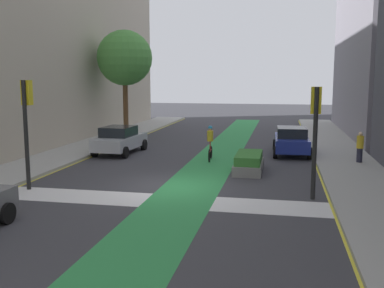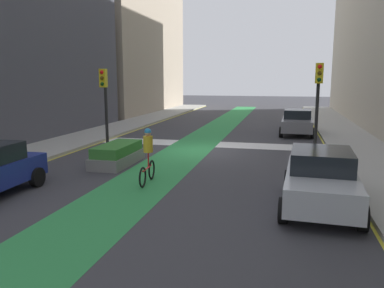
% 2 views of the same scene
% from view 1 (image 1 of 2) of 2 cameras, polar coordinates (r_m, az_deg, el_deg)
% --- Properties ---
extents(ground_plane, '(120.00, 120.00, 0.00)m').
position_cam_1_polar(ground_plane, '(17.78, -2.71, -5.54)').
color(ground_plane, '#38383D').
extents(bike_lane_paint, '(2.40, 60.00, 0.01)m').
position_cam_1_polar(bike_lane_paint, '(17.61, -0.18, -5.65)').
color(bike_lane_paint, '#2D8C47').
rests_on(bike_lane_paint, ground_plane).
extents(crosswalk_band, '(12.00, 1.80, 0.01)m').
position_cam_1_polar(crosswalk_band, '(15.91, -4.48, -7.21)').
color(crosswalk_band, silver).
rests_on(crosswalk_band, ground_plane).
extents(sidewalk_left, '(3.00, 60.00, 0.15)m').
position_cam_1_polar(sidewalk_left, '(20.86, -23.17, -3.92)').
color(sidewalk_left, '#9E9E99').
rests_on(sidewalk_left, ground_plane).
extents(curb_stripe_left, '(0.16, 60.00, 0.01)m').
position_cam_1_polar(curb_stripe_left, '(20.07, -19.61, -4.39)').
color(curb_stripe_left, yellow).
rests_on(curb_stripe_left, ground_plane).
extents(sidewalk_right, '(3.00, 60.00, 0.15)m').
position_cam_1_polar(sidewalk_right, '(17.56, 21.91, -6.07)').
color(sidewalk_right, '#9E9E99').
rests_on(sidewalk_right, ground_plane).
extents(curb_stripe_right, '(0.16, 60.00, 0.01)m').
position_cam_1_polar(curb_stripe_right, '(17.36, 16.99, -6.23)').
color(curb_stripe_right, yellow).
rests_on(curb_stripe_right, ground_plane).
extents(traffic_signal_near_right, '(0.35, 0.52, 3.99)m').
position_cam_1_polar(traffic_signal_near_right, '(16.27, 15.51, 2.90)').
color(traffic_signal_near_right, black).
rests_on(traffic_signal_near_right, ground_plane).
extents(traffic_signal_near_left, '(0.35, 0.52, 4.21)m').
position_cam_1_polar(traffic_signal_near_left, '(18.21, -20.39, 3.71)').
color(traffic_signal_near_left, black).
rests_on(traffic_signal_near_left, ground_plane).
extents(car_blue_right_far, '(2.12, 4.25, 1.57)m').
position_cam_1_polar(car_blue_right_far, '(25.82, 12.59, 0.44)').
color(car_blue_right_far, navy).
rests_on(car_blue_right_far, ground_plane).
extents(car_silver_left_far, '(2.19, 4.28, 1.57)m').
position_cam_1_polar(car_silver_left_far, '(25.92, -9.21, 0.56)').
color(car_silver_left_far, '#B2B7BF').
rests_on(car_silver_left_far, ground_plane).
extents(cyclist_in_lane, '(0.32, 1.73, 1.86)m').
position_cam_1_polar(cyclist_in_lane, '(23.32, 2.34, 0.22)').
color(cyclist_in_lane, black).
rests_on(cyclist_in_lane, ground_plane).
extents(pedestrian_sidewalk_right_a, '(0.34, 0.34, 1.53)m').
position_cam_1_polar(pedestrian_sidewalk_right_a, '(23.60, 20.68, -0.34)').
color(pedestrian_sidewalk_right_a, '#262638').
rests_on(pedestrian_sidewalk_right_a, sidewalk_right).
extents(street_tree_near, '(3.91, 3.91, 7.54)m').
position_cam_1_polar(street_tree_near, '(32.50, -8.61, 10.79)').
color(street_tree_near, brown).
rests_on(street_tree_near, sidewalk_left).
extents(median_planter, '(1.26, 3.00, 0.85)m').
position_cam_1_polar(median_planter, '(20.84, 7.27, -2.40)').
color(median_planter, slate).
rests_on(median_planter, ground_plane).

